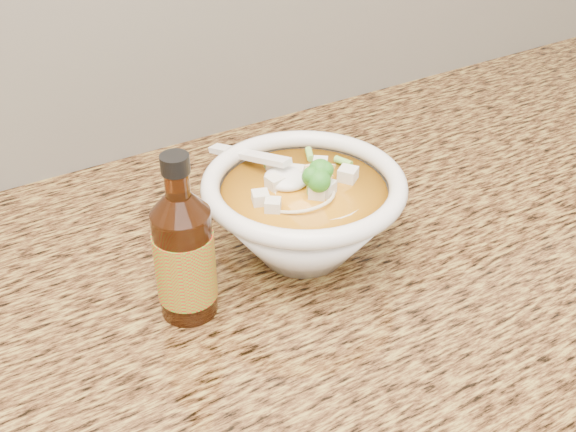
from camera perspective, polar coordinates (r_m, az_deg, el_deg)
soup_bowl at (r=0.79m, az=1.24°, el=0.12°), size 0.22×0.25×0.12m
hot_sauce_bottle at (r=0.71m, az=-8.18°, el=-3.17°), size 0.06×0.06×0.18m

